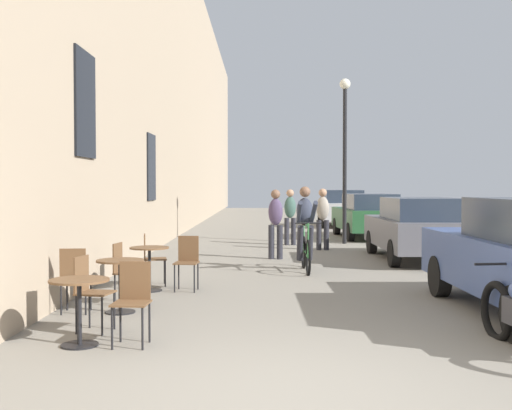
{
  "coord_description": "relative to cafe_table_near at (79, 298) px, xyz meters",
  "views": [
    {
      "loc": [
        -0.36,
        -5.03,
        1.72
      ],
      "look_at": [
        -0.5,
        11.96,
        1.2
      ],
      "focal_mm": 43.84,
      "sensor_mm": 36.0,
      "label": 1
    }
  ],
  "objects": [
    {
      "name": "cafe_table_mid",
      "position": [
        0.04,
        1.76,
        0.0
      ],
      "size": [
        0.64,
        0.64,
        0.72
      ],
      "color": "black",
      "rests_on": "ground_plane"
    },
    {
      "name": "parked_car_second",
      "position": [
        5.54,
        7.79,
        0.23
      ],
      "size": [
        1.74,
        4.09,
        1.46
      ],
      "color": "#595960",
      "rests_on": "ground_plane"
    },
    {
      "name": "parked_car_third",
      "position": [
        5.45,
        13.97,
        0.24
      ],
      "size": [
        1.87,
        4.18,
        1.46
      ],
      "color": "#23512D",
      "rests_on": "ground_plane"
    },
    {
      "name": "cafe_chair_far_toward_street",
      "position": [
        0.73,
        3.59,
        -0.0
      ],
      "size": [
        0.41,
        0.41,
        0.89
      ],
      "color": "black",
      "rests_on": "ground_plane"
    },
    {
      "name": "pedestrian_mid",
      "position": [
        3.6,
        10.08,
        0.41
      ],
      "size": [
        0.37,
        0.29,
        1.65
      ],
      "color": "#26262D",
      "rests_on": "ground_plane"
    },
    {
      "name": "pedestrian_near",
      "position": [
        2.29,
        8.01,
        0.4
      ],
      "size": [
        0.37,
        0.29,
        1.64
      ],
      "color": "#26262D",
      "rests_on": "ground_plane"
    },
    {
      "name": "pedestrian_far",
      "position": [
        2.79,
        11.52,
        0.39
      ],
      "size": [
        0.37,
        0.29,
        1.62
      ],
      "color": "#26262D",
      "rests_on": "ground_plane"
    },
    {
      "name": "cafe_chair_mid_toward_wall",
      "position": [
        -0.03,
        2.37,
        -0.0
      ],
      "size": [
        0.43,
        0.43,
        0.89
      ],
      "color": "black",
      "rests_on": "ground_plane"
    },
    {
      "name": "street_lamp",
      "position": [
        4.43,
        11.95,
        2.59
      ],
      "size": [
        0.32,
        0.32,
        4.9
      ],
      "color": "black",
      "rests_on": "ground_plane"
    },
    {
      "name": "ground_plane",
      "position": [
        2.31,
        -1.61,
        -0.52
      ],
      "size": [
        88.0,
        88.0,
        0.0
      ],
      "primitive_type": "plane",
      "color": "gray"
    },
    {
      "name": "cafe_chair_far_toward_wall",
      "position": [
        0.05,
        4.06,
        -0.0
      ],
      "size": [
        0.45,
        0.45,
        0.89
      ],
      "color": "black",
      "rests_on": "ground_plane"
    },
    {
      "name": "cafe_chair_mid_toward_street",
      "position": [
        -0.55,
        1.68,
        -0.0
      ],
      "size": [
        0.4,
        0.4,
        0.89
      ],
      "color": "black",
      "rests_on": "ground_plane"
    },
    {
      "name": "parked_car_fourth",
      "position": [
        5.41,
        20.12,
        0.28
      ],
      "size": [
        1.96,
        4.42,
        1.55
      ],
      "color": "#B7B7BC",
      "rests_on": "ground_plane"
    },
    {
      "name": "cafe_table_near",
      "position": [
        0.0,
        0.0,
        0.0
      ],
      "size": [
        0.64,
        0.64,
        0.72
      ],
      "color": "black",
      "rests_on": "ground_plane"
    },
    {
      "name": "cyclist_on_bicycle",
      "position": [
        2.85,
        6.02,
        0.29
      ],
      "size": [
        0.52,
        1.76,
        1.74
      ],
      "color": "black",
      "rests_on": "ground_plane"
    },
    {
      "name": "cafe_chair_near_toward_street",
      "position": [
        0.56,
        0.08,
        -0.0
      ],
      "size": [
        0.4,
        0.4,
        0.89
      ],
      "color": "black",
      "rests_on": "ground_plane"
    },
    {
      "name": "cafe_table_far",
      "position": [
        0.12,
        3.52,
        0.0
      ],
      "size": [
        0.64,
        0.64,
        0.72
      ],
      "color": "black",
      "rests_on": "ground_plane"
    },
    {
      "name": "building_facade_left",
      "position": [
        -1.14,
        12.39,
        4.93
      ],
      "size": [
        0.54,
        68.0,
        10.91
      ],
      "color": "tan",
      "rests_on": "ground_plane"
    },
    {
      "name": "cafe_chair_near_toward_wall",
      "position": [
        -0.07,
        0.67,
        -0.0
      ],
      "size": [
        0.45,
        0.45,
        0.89
      ],
      "color": "black",
      "rests_on": "ground_plane"
    }
  ]
}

